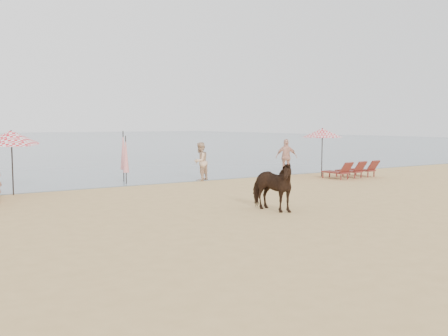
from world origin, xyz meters
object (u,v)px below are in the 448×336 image
object	(u,v)px
umbrella_open_right	(322,133)
umbrella_closed_right	(126,154)
umbrella_closed_left	(123,151)
beachgoer_right_a	(200,162)
lounger_cluster_right	(352,170)
umbrella_open_left_b	(11,137)
cow	(271,186)
beachgoer_right_b	(286,157)

from	to	relation	value
umbrella_open_right	umbrella_closed_right	size ratio (longest dim) A/B	1.14
umbrella_open_right	umbrella_closed_left	bearing A→B (deg)	165.75
umbrella_closed_left	beachgoer_right_a	distance (m)	3.69
lounger_cluster_right	umbrella_open_right	bearing A→B (deg)	117.20
umbrella_open_left_b	umbrella_closed_right	bearing A→B (deg)	35.00
lounger_cluster_right	umbrella_open_left_b	bearing A→B (deg)	166.53
lounger_cluster_right	umbrella_closed_left	world-z (taller)	umbrella_closed_left
umbrella_open_right	umbrella_closed_left	world-z (taller)	umbrella_open_right
umbrella_open_right	beachgoer_right_a	xyz separation A→B (m)	(-6.35, 1.67, -1.34)
lounger_cluster_right	umbrella_open_right	distance (m)	2.44
lounger_cluster_right	cow	bearing A→B (deg)	-153.90
umbrella_open_right	umbrella_closed_right	xyz separation A→B (m)	(-9.92, 2.22, -0.91)
umbrella_closed_left	umbrella_closed_right	xyz separation A→B (m)	(-0.24, -0.95, -0.12)
cow	umbrella_open_right	bearing A→B (deg)	27.53
umbrella_closed_right	beachgoer_right_a	bearing A→B (deg)	-8.79
umbrella_open_right	beachgoer_right_a	world-z (taller)	umbrella_open_right
umbrella_closed_left	cow	size ratio (longest dim) A/B	1.29
lounger_cluster_right	umbrella_closed_right	xyz separation A→B (m)	(-10.74, 3.58, 0.95)
umbrella_open_right	cow	xyz separation A→B (m)	(-8.61, -6.84, -1.48)
umbrella_closed_left	umbrella_closed_right	bearing A→B (deg)	-104.38
umbrella_closed_right	lounger_cluster_right	bearing A→B (deg)	-18.41
cow	beachgoer_right_a	distance (m)	8.81
lounger_cluster_right	cow	distance (m)	10.92
lounger_cluster_right	beachgoer_right_b	size ratio (longest dim) A/B	1.45
umbrella_open_left_b	beachgoer_right_a	size ratio (longest dim) A/B	1.40
umbrella_open_left_b	umbrella_open_right	world-z (taller)	umbrella_open_left_b
umbrella_closed_left	beachgoer_right_b	distance (m)	8.76
umbrella_closed_right	beachgoer_right_b	size ratio (longest dim) A/B	1.15
umbrella_open_right	cow	world-z (taller)	umbrella_open_right
umbrella_open_left_b	umbrella_closed_left	xyz separation A→B (m)	(5.22, 1.93, -0.77)
lounger_cluster_right	umbrella_open_left_b	xyz separation A→B (m)	(-15.72, 2.59, 1.84)
umbrella_open_right	beachgoer_right_b	world-z (taller)	umbrella_open_right
lounger_cluster_right	umbrella_open_right	xyz separation A→B (m)	(-0.82, 1.35, 1.86)
beachgoer_right_a	beachgoer_right_b	bearing A→B (deg)	150.88
lounger_cluster_right	umbrella_closed_right	distance (m)	11.36
umbrella_closed_left	lounger_cluster_right	bearing A→B (deg)	-23.32
umbrella_closed_left	beachgoer_right_a	world-z (taller)	umbrella_closed_left
beachgoer_right_a	umbrella_closed_right	bearing A→B (deg)	-37.14
umbrella_closed_right	cow	world-z (taller)	umbrella_closed_right
lounger_cluster_right	umbrella_open_left_b	distance (m)	16.04
umbrella_closed_right	beachgoer_right_b	distance (m)	8.88
beachgoer_right_a	umbrella_open_right	bearing A→B (deg)	136.91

